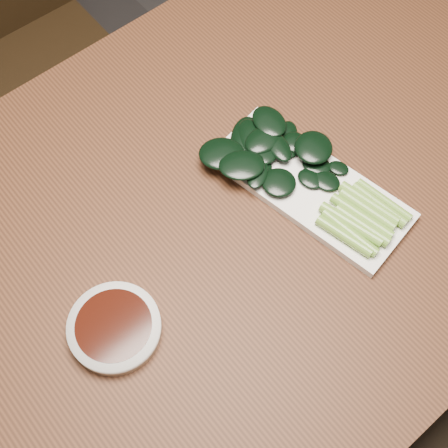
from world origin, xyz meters
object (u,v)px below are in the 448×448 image
Objects in this scene: sauce_bowl at (115,328)px; gai_lan at (294,169)px; serving_plate at (311,187)px; table at (231,228)px; chair_far at (20,49)px.

gai_lan is at bearing 4.22° from sauce_bowl.
gai_lan reaches higher than serving_plate.
serving_plate is 1.03× the size of gai_lan.
table is 0.76m from chair_far.
gai_lan is (0.10, -0.02, 0.10)m from table.
table is 0.26m from sauce_bowl.
chair_far is at bearing 73.20° from sauce_bowl.
serving_plate is at bearing -1.04° from sauce_bowl.
gai_lan is (0.11, -0.76, 0.29)m from chair_far.
table is at bearing 154.10° from serving_plate.
chair_far is at bearing 98.25° from gai_lan.
chair_far is 0.86m from sauce_bowl.
chair_far is at bearing 90.58° from table.
gai_lan reaches higher than table.
chair_far is 7.19× the size of sauce_bowl.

